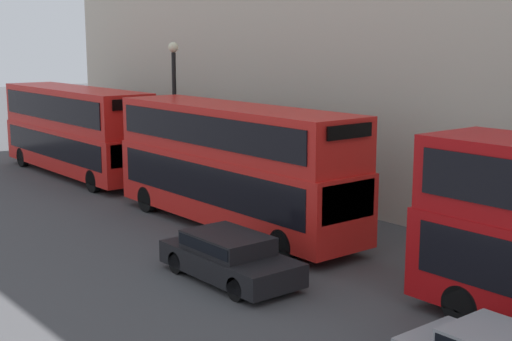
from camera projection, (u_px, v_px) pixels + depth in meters
The scene contains 5 objects.
bus_second_in_queue at pixel (233, 161), 24.85m from camera, with size 2.59×11.22×4.35m.
bus_third_in_queue at pixel (75, 128), 34.59m from camera, with size 2.59×11.42×4.29m.
car_hatchback at pixel (229, 255), 19.74m from camera, with size 1.88×4.40×1.30m.
street_lamp at pixel (174, 101), 30.38m from camera, with size 0.44×0.44×6.48m.
pedestrian at pixel (187, 173), 31.26m from camera, with size 0.36×0.36×1.74m.
Camera 1 is at (-13.13, -0.92, 6.59)m, focal length 50.00 mm.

